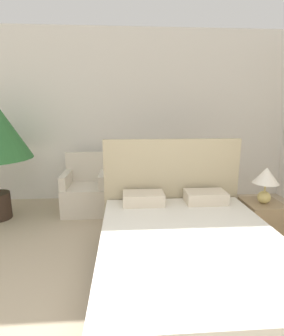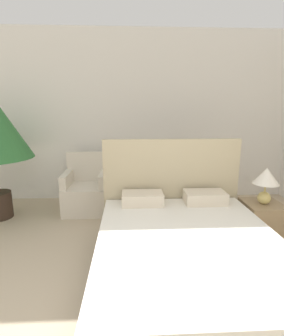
% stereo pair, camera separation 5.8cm
% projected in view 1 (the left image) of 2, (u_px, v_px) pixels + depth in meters
% --- Properties ---
extents(wall_back, '(10.00, 0.06, 2.90)m').
position_uv_depth(wall_back, '(134.00, 117.00, 4.58)').
color(wall_back, white).
rests_on(wall_back, ground_plane).
extents(bed, '(1.69, 2.10, 1.25)m').
position_uv_depth(bed, '(189.00, 254.00, 2.45)').
color(bed, '#4C4238').
rests_on(bed, ground_plane).
extents(armchair_near_window_left, '(0.67, 0.63, 0.91)m').
position_uv_depth(armchair_near_window_left, '(86.00, 194.00, 4.14)').
color(armchair_near_window_left, beige).
rests_on(armchair_near_window_left, ground_plane).
extents(armchair_near_window_right, '(0.72, 0.69, 0.91)m').
position_uv_depth(armchair_near_window_right, '(151.00, 192.00, 4.21)').
color(armchair_near_window_right, beige).
rests_on(armchair_near_window_right, ground_plane).
extents(nightstand, '(0.43, 0.46, 0.50)m').
position_uv_depth(nightstand, '(261.00, 221.00, 3.22)').
color(nightstand, '#937A56').
rests_on(nightstand, ground_plane).
extents(table_lamp, '(0.30, 0.30, 0.44)m').
position_uv_depth(table_lamp, '(266.00, 179.00, 3.07)').
color(table_lamp, tan).
rests_on(table_lamp, nightstand).
extents(side_table, '(0.33, 0.33, 0.46)m').
position_uv_depth(side_table, '(119.00, 197.00, 4.15)').
color(side_table, gold).
rests_on(side_table, ground_plane).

